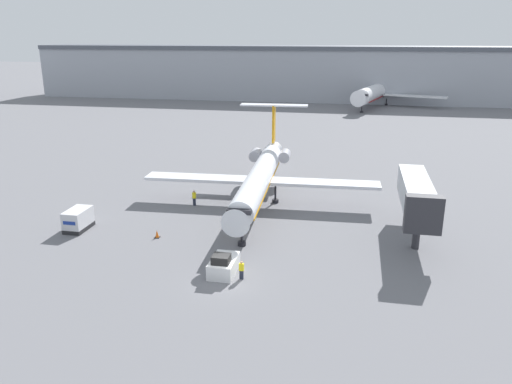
{
  "coord_description": "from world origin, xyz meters",
  "views": [
    {
      "loc": [
        9.83,
        -35.96,
        19.43
      ],
      "look_at": [
        0.0,
        13.41,
        3.45
      ],
      "focal_mm": 35.0,
      "sensor_mm": 36.0,
      "label": 1
    }
  ],
  "objects_px": {
    "traffic_cone_left": "(157,234)",
    "jet_bridge": "(417,195)",
    "worker_by_wing": "(194,197)",
    "airplane_parked_far_left": "(377,91)",
    "airplane_main": "(260,176)",
    "pushback_tug": "(224,265)",
    "luggage_cart": "(78,220)",
    "worker_near_tug": "(241,270)"
  },
  "relations": [
    {
      "from": "jet_bridge",
      "to": "traffic_cone_left",
      "type": "bearing_deg",
      "value": -168.82
    },
    {
      "from": "airplane_main",
      "to": "jet_bridge",
      "type": "xyz_separation_m",
      "value": [
        16.87,
        -7.14,
        0.96
      ]
    },
    {
      "from": "luggage_cart",
      "to": "airplane_main",
      "type": "bearing_deg",
      "value": 34.41
    },
    {
      "from": "airplane_main",
      "to": "pushback_tug",
      "type": "distance_m",
      "value": 18.48
    },
    {
      "from": "pushback_tug",
      "to": "luggage_cart",
      "type": "height_order",
      "value": "luggage_cart"
    },
    {
      "from": "pushback_tug",
      "to": "airplane_parked_far_left",
      "type": "height_order",
      "value": "airplane_parked_far_left"
    },
    {
      "from": "worker_by_wing",
      "to": "airplane_parked_far_left",
      "type": "relative_size",
      "value": 0.05
    },
    {
      "from": "luggage_cart",
      "to": "airplane_parked_far_left",
      "type": "height_order",
      "value": "airplane_parked_far_left"
    },
    {
      "from": "worker_near_tug",
      "to": "traffic_cone_left",
      "type": "bearing_deg",
      "value": 145.7
    },
    {
      "from": "luggage_cart",
      "to": "traffic_cone_left",
      "type": "bearing_deg",
      "value": -2.99
    },
    {
      "from": "worker_by_wing",
      "to": "pushback_tug",
      "type": "bearing_deg",
      "value": -64.14
    },
    {
      "from": "luggage_cart",
      "to": "worker_near_tug",
      "type": "relative_size",
      "value": 2.02
    },
    {
      "from": "worker_near_tug",
      "to": "traffic_cone_left",
      "type": "xyz_separation_m",
      "value": [
        -10.25,
        6.99,
        -0.47
      ]
    },
    {
      "from": "jet_bridge",
      "to": "luggage_cart",
      "type": "bearing_deg",
      "value": -172.44
    },
    {
      "from": "luggage_cart",
      "to": "worker_by_wing",
      "type": "bearing_deg",
      "value": 45.77
    },
    {
      "from": "worker_near_tug",
      "to": "airplane_parked_far_left",
      "type": "xyz_separation_m",
      "value": [
        14.09,
        110.74,
        3.09
      ]
    },
    {
      "from": "traffic_cone_left",
      "to": "airplane_main",
      "type": "bearing_deg",
      "value": 55.94
    },
    {
      "from": "pushback_tug",
      "to": "airplane_parked_far_left",
      "type": "bearing_deg",
      "value": 81.81
    },
    {
      "from": "traffic_cone_left",
      "to": "airplane_parked_far_left",
      "type": "height_order",
      "value": "airplane_parked_far_left"
    },
    {
      "from": "airplane_main",
      "to": "luggage_cart",
      "type": "xyz_separation_m",
      "value": [
        -16.98,
        -11.63,
        -2.39
      ]
    },
    {
      "from": "pushback_tug",
      "to": "worker_near_tug",
      "type": "distance_m",
      "value": 1.92
    },
    {
      "from": "pushback_tug",
      "to": "worker_near_tug",
      "type": "bearing_deg",
      "value": -25.11
    },
    {
      "from": "pushback_tug",
      "to": "luggage_cart",
      "type": "bearing_deg",
      "value": 159.03
    },
    {
      "from": "luggage_cart",
      "to": "airplane_parked_far_left",
      "type": "distance_m",
      "value": 108.51
    },
    {
      "from": "pushback_tug",
      "to": "traffic_cone_left",
      "type": "distance_m",
      "value": 10.53
    },
    {
      "from": "pushback_tug",
      "to": "worker_near_tug",
      "type": "xyz_separation_m",
      "value": [
        1.73,
        -0.81,
        0.1
      ]
    },
    {
      "from": "worker_near_tug",
      "to": "airplane_parked_far_left",
      "type": "height_order",
      "value": "airplane_parked_far_left"
    },
    {
      "from": "traffic_cone_left",
      "to": "jet_bridge",
      "type": "bearing_deg",
      "value": 11.18
    },
    {
      "from": "luggage_cart",
      "to": "traffic_cone_left",
      "type": "height_order",
      "value": "luggage_cart"
    },
    {
      "from": "traffic_cone_left",
      "to": "jet_bridge",
      "type": "relative_size",
      "value": 0.06
    },
    {
      "from": "airplane_parked_far_left",
      "to": "jet_bridge",
      "type": "bearing_deg",
      "value": -89.59
    },
    {
      "from": "worker_near_tug",
      "to": "worker_by_wing",
      "type": "distance_m",
      "value": 19.66
    },
    {
      "from": "airplane_main",
      "to": "worker_by_wing",
      "type": "height_order",
      "value": "airplane_main"
    },
    {
      "from": "airplane_main",
      "to": "worker_by_wing",
      "type": "distance_m",
      "value": 8.21
    },
    {
      "from": "worker_by_wing",
      "to": "airplane_main",
      "type": "bearing_deg",
      "value": 14.51
    },
    {
      "from": "traffic_cone_left",
      "to": "worker_near_tug",
      "type": "bearing_deg",
      "value": -34.3
    },
    {
      "from": "airplane_main",
      "to": "airplane_parked_far_left",
      "type": "bearing_deg",
      "value": 80.0
    },
    {
      "from": "worker_by_wing",
      "to": "airplane_parked_far_left",
      "type": "distance_m",
      "value": 96.62
    },
    {
      "from": "airplane_main",
      "to": "traffic_cone_left",
      "type": "bearing_deg",
      "value": -124.06
    },
    {
      "from": "traffic_cone_left",
      "to": "jet_bridge",
      "type": "distance_m",
      "value": 25.85
    },
    {
      "from": "pushback_tug",
      "to": "traffic_cone_left",
      "type": "height_order",
      "value": "pushback_tug"
    },
    {
      "from": "airplane_main",
      "to": "luggage_cart",
      "type": "bearing_deg",
      "value": -145.59
    }
  ]
}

